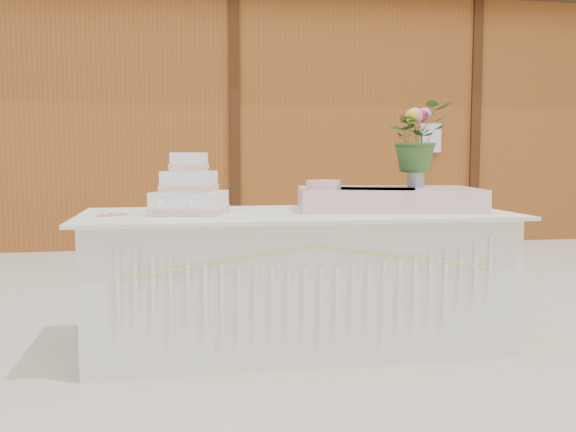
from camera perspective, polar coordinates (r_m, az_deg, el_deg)
The scene contains 9 objects.
ground at distance 3.77m, azimuth 0.79°, elevation -11.40°, with size 80.00×80.00×0.00m, color beige.
barn at distance 9.58m, azimuth -5.90°, elevation 8.90°, with size 12.60×4.60×3.30m.
cake_table at distance 3.67m, azimuth 0.81°, elevation -5.63°, with size 2.40×1.00×0.77m.
wedding_cake at distance 3.55m, azimuth -8.74°, elevation 2.02°, with size 0.46×0.46×0.34m.
pink_cake_stand at distance 3.62m, azimuth 3.18°, elevation 1.93°, with size 0.25×0.25×0.18m.
satin_runner at distance 3.81m, azimuth 8.84°, elevation 1.52°, with size 1.03×0.60×0.13m, color beige.
flower_vase at distance 3.88m, azimuth 11.29°, elevation 3.54°, with size 0.10×0.10×0.14m, color #A3A3A7.
bouquet at distance 3.88m, azimuth 11.37°, elevation 7.61°, with size 0.37×0.32×0.41m, color #345E25.
loose_flowers at distance 3.61m, azimuth -15.28°, elevation 0.28°, with size 0.14×0.34×0.02m, color #CC7C9A, non-canonical shape.
Camera 1 is at (-0.66, -3.55, 1.09)m, focal length 40.00 mm.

